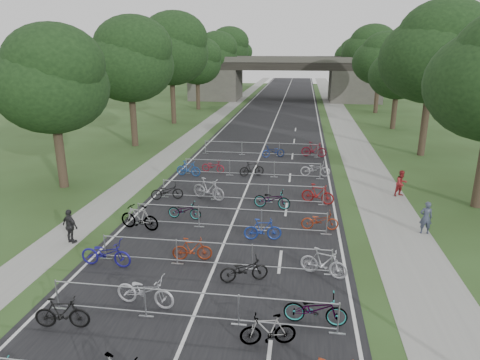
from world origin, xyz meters
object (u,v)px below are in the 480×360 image
object	(u,v)px
overpass_bridge	(284,79)
pedestrian_a	(426,218)
pedestrian_b	(401,183)
pedestrian_c	(70,226)

from	to	relation	value
overpass_bridge	pedestrian_a	xyz separation A→B (m)	(9.20, -53.19, -2.74)
pedestrian_a	pedestrian_b	xyz separation A→B (m)	(0.00, 5.40, -0.01)
pedestrian_a	pedestrian_c	distance (m)	16.35
pedestrian_a	pedestrian_c	bearing A→B (deg)	10.95
overpass_bridge	pedestrian_b	xyz separation A→B (m)	(9.20, -47.79, -2.75)
pedestrian_b	pedestrian_c	distance (m)	18.24
pedestrian_a	overpass_bridge	bearing A→B (deg)	-81.11
pedestrian_a	pedestrian_b	size ratio (longest dim) A/B	1.02
overpass_bridge	pedestrian_b	size ratio (longest dim) A/B	19.83
overpass_bridge	pedestrian_c	xyz separation A→B (m)	(-6.80, -56.56, -2.74)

